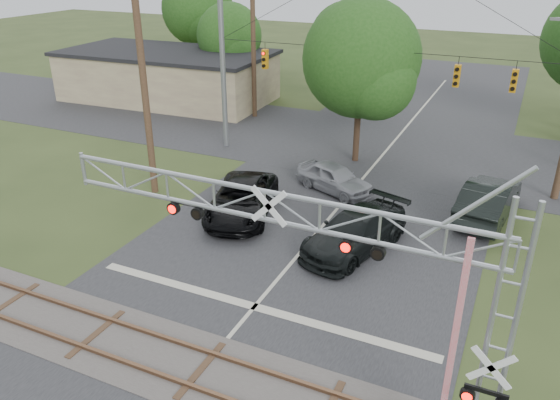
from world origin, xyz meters
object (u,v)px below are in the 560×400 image
at_px(car_dark, 355,232).
at_px(commercial_building, 168,75).
at_px(traffic_signal_span, 396,69).
at_px(pickup_black, 242,199).
at_px(crossing_gantry, 347,284).
at_px(sedan_silver, 335,178).

xyz_separation_m(car_dark, commercial_building, (-21.58, 17.33, 1.16)).
xyz_separation_m(traffic_signal_span, pickup_black, (-4.79, -8.24, -4.93)).
distance_m(crossing_gantry, commercial_building, 36.00).
distance_m(car_dark, commercial_building, 27.70).
relative_size(traffic_signal_span, pickup_black, 3.33).
xyz_separation_m(car_dark, sedan_silver, (-2.79, 5.29, -0.08)).
bearing_deg(crossing_gantry, sedan_silver, 110.16).
height_order(traffic_signal_span, commercial_building, traffic_signal_span).
xyz_separation_m(crossing_gantry, traffic_signal_span, (-3.56, 18.36, 1.19)).
distance_m(traffic_signal_span, pickup_black, 10.73).
bearing_deg(commercial_building, crossing_gantry, -50.32).
relative_size(traffic_signal_span, sedan_silver, 4.46).
bearing_deg(pickup_black, crossing_gantry, -66.13).
relative_size(traffic_signal_span, car_dark, 3.43).
bearing_deg(sedan_silver, crossing_gantry, -136.66).
distance_m(crossing_gantry, car_dark, 10.31).
bearing_deg(car_dark, commercial_building, 158.00).
bearing_deg(traffic_signal_span, sedan_silver, -115.12).
bearing_deg(sedan_silver, pickup_black, 169.06).
relative_size(crossing_gantry, sedan_silver, 2.63).
bearing_deg(car_dark, traffic_signal_span, 113.07).
relative_size(pickup_black, sedan_silver, 1.34).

